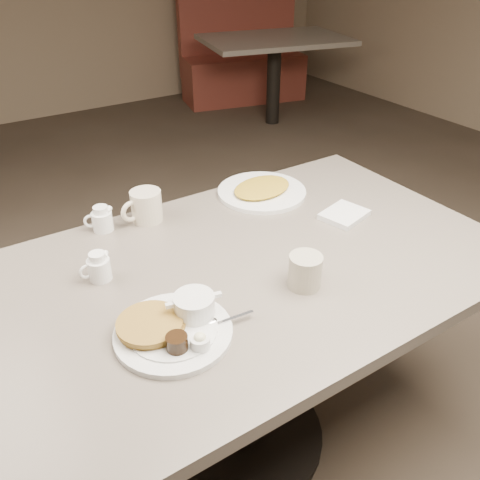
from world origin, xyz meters
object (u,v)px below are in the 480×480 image
diner_table (244,312)px  creamer_right (102,219)px  main_plate (174,325)px  booth_back_right (245,60)px  hash_plate (262,190)px  coffee_mug_near (306,270)px  coffee_mug_far (145,206)px  creamer_left (99,267)px

diner_table → creamer_right: 0.51m
main_plate → diner_table: bearing=26.3°
booth_back_right → hash_plate: bearing=-122.3°
diner_table → coffee_mug_near: bearing=-62.6°
coffee_mug_far → creamer_left: 0.32m
diner_table → coffee_mug_far: bearing=108.6°
creamer_right → hash_plate: size_ratio=0.25×
hash_plate → creamer_right: bearing=173.4°
coffee_mug_far → hash_plate: bearing=-6.4°
coffee_mug_far → creamer_left: size_ratio=1.57×
creamer_left → creamer_right: size_ratio=1.02×
diner_table → main_plate: size_ratio=4.28×
coffee_mug_near → creamer_left: size_ratio=1.42×
diner_table → coffee_mug_near: 0.28m
hash_plate → booth_back_right: bearing=57.7°
creamer_left → main_plate: bearing=-75.6°
coffee_mug_near → booth_back_right: booth_back_right is taller
creamer_left → hash_plate: bearing=15.2°
creamer_left → creamer_right: bearing=68.9°
booth_back_right → main_plate: bearing=-125.4°
creamer_left → hash_plate: (0.64, 0.17, -0.02)m
diner_table → coffee_mug_far: (-0.13, 0.37, 0.22)m
main_plate → booth_back_right: size_ratio=0.21×
coffee_mug_near → booth_back_right: bearing=58.9°
coffee_mug_far → hash_plate: (0.41, -0.05, -0.04)m
creamer_left → hash_plate: size_ratio=0.25×
creamer_left → diner_table: bearing=-23.2°
creamer_left → creamer_right: 0.26m
creamer_left → booth_back_right: size_ratio=0.06×
hash_plate → booth_back_right: booth_back_right is taller
creamer_right → creamer_left: bearing=-111.1°
main_plate → booth_back_right: (2.51, 3.54, -0.36)m
main_plate → creamer_left: 0.30m
main_plate → coffee_mug_near: bearing=-3.5°
coffee_mug_near → creamer_right: size_ratio=1.44×
coffee_mug_far → booth_back_right: size_ratio=0.09×
creamer_left → booth_back_right: (2.59, 3.25, -0.38)m
main_plate → creamer_right: bearing=88.1°
coffee_mug_far → booth_back_right: bearing=52.1°
creamer_right → booth_back_right: size_ratio=0.05×
coffee_mug_near → creamer_left: coffee_mug_near is taller
coffee_mug_far → hash_plate: 0.42m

